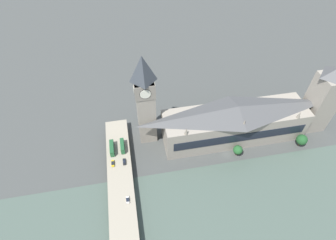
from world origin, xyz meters
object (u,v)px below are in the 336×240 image
object	(u,v)px
double_decker_bus_lead	(122,146)
car_northbound_lead	(128,200)
double_decker_bus_mid	(112,148)
victoria_tower	(323,99)
car_southbound_lead	(124,162)
clock_tower	(145,99)
car_northbound_mid	(113,163)
road_bridge	(123,223)
parliament_hall	(235,122)

from	to	relation	value
double_decker_bus_lead	car_northbound_lead	world-z (taller)	double_decker_bus_lead
double_decker_bus_lead	double_decker_bus_mid	bearing A→B (deg)	94.00
victoria_tower	car_southbound_lead	bearing A→B (deg)	95.34
clock_tower	car_northbound_lead	distance (m)	59.25
car_northbound_lead	car_northbound_mid	world-z (taller)	car_northbound_mid
road_bridge	car_northbound_lead	world-z (taller)	car_northbound_lead
car_northbound_lead	clock_tower	bearing A→B (deg)	-19.91
clock_tower	victoria_tower	distance (m)	117.65
road_bridge	double_decker_bus_lead	size ratio (longest dim) A/B	14.45
road_bridge	double_decker_bus_lead	world-z (taller)	double_decker_bus_lead
road_bridge	double_decker_bus_lead	bearing A→B (deg)	-3.76
clock_tower	double_decker_bus_mid	xyz separation A→B (m)	(-12.69, 24.59, -26.25)
car_southbound_lead	parliament_hall	bearing A→B (deg)	-80.54
parliament_hall	double_decker_bus_lead	bearing A→B (deg)	91.03
parliament_hall	car_northbound_lead	world-z (taller)	parliament_hall
clock_tower	double_decker_bus_mid	size ratio (longest dim) A/B	5.96
parliament_hall	double_decker_bus_mid	world-z (taller)	parliament_hall
victoria_tower	road_bridge	size ratio (longest dim) A/B	0.37
road_bridge	double_decker_bus_mid	distance (m)	48.30
car_northbound_mid	car_southbound_lead	world-z (taller)	car_southbound_lead
victoria_tower	double_decker_bus_mid	size ratio (longest dim) A/B	4.97
double_decker_bus_lead	car_northbound_mid	size ratio (longest dim) A/B	2.14
road_bridge	car_southbound_lead	distance (m)	37.54
clock_tower	car_northbound_mid	world-z (taller)	clock_tower
double_decker_bus_mid	car_northbound_lead	distance (m)	37.02
parliament_hall	double_decker_bus_mid	xyz separation A→B (m)	(-1.82, 81.91, -5.71)
car_southbound_lead	double_decker_bus_lead	bearing A→B (deg)	0.92
parliament_hall	car_northbound_mid	world-z (taller)	parliament_hall
parliament_hall	car_southbound_lead	world-z (taller)	parliament_hall
double_decker_bus_mid	car_southbound_lead	distance (m)	12.84
parliament_hall	road_bridge	xyz separation A→B (m)	(-49.85, 78.41, -9.42)
victoria_tower	double_decker_bus_lead	bearing A→B (deg)	90.60
double_decker_bus_lead	double_decker_bus_mid	distance (m)	6.70
parliament_hall	car_northbound_lead	distance (m)	84.57
parliament_hall	victoria_tower	xyz separation A→B (m)	(0.06, -59.44, 10.98)
double_decker_bus_mid	car_northbound_mid	distance (m)	10.75
double_decker_bus_lead	car_northbound_lead	bearing A→B (deg)	-179.78
parliament_hall	car_southbound_lead	bearing A→B (deg)	99.46
double_decker_bus_lead	clock_tower	bearing A→B (deg)	-55.67
parliament_hall	clock_tower	bearing A→B (deg)	79.26
victoria_tower	car_northbound_lead	xyz separation A→B (m)	(-38.22, 134.53, -18.56)
double_decker_bus_mid	clock_tower	bearing A→B (deg)	-62.69
clock_tower	car_southbound_lead	size ratio (longest dim) A/B	14.06
road_bridge	double_decker_bus_mid	xyz separation A→B (m)	(48.03, 3.50, 3.71)
double_decker_bus_mid	car_northbound_lead	world-z (taller)	double_decker_bus_mid
victoria_tower	double_decker_bus_mid	xyz separation A→B (m)	(-1.88, 141.35, -16.68)
clock_tower	double_decker_bus_lead	world-z (taller)	clock_tower
parliament_hall	clock_tower	xyz separation A→B (m)	(10.87, 57.32, 20.54)
clock_tower	double_decker_bus_lead	bearing A→B (deg)	124.33
double_decker_bus_mid	car_northbound_lead	bearing A→B (deg)	-169.36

